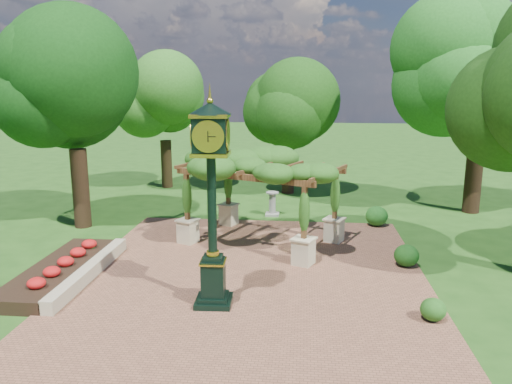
{
  "coord_description": "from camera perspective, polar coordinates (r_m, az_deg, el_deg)",
  "views": [
    {
      "loc": [
        1.45,
        -12.46,
        5.46
      ],
      "look_at": [
        0.0,
        2.5,
        2.2
      ],
      "focal_mm": 35.0,
      "sensor_mm": 36.0,
      "label": 1
    }
  ],
  "objects": [
    {
      "name": "tree_west_near",
      "position": [
        19.98,
        -20.21,
        11.37
      ],
      "size": [
        4.53,
        4.53,
        7.87
      ],
      "color": "#322014",
      "rests_on": "ground"
    },
    {
      "name": "shrub_back",
      "position": [
        20.01,
        13.62,
        -2.69
      ],
      "size": [
        0.98,
        0.98,
        0.77
      ],
      "primitive_type": "ellipsoid",
      "rotation": [
        0.0,
        0.0,
        0.17
      ],
      "color": "#21611C",
      "rests_on": "brick_plaza"
    },
    {
      "name": "ground",
      "position": [
        13.68,
        -1.03,
        -11.29
      ],
      "size": [
        120.0,
        120.0,
        0.0
      ],
      "primitive_type": "plane",
      "color": "#1E4714",
      "rests_on": "ground"
    },
    {
      "name": "sundial",
      "position": [
        21.1,
        1.87,
        -1.51
      ],
      "size": [
        0.58,
        0.58,
        1.01
      ],
      "rotation": [
        0.0,
        0.0,
        -0.03
      ],
      "color": "gray",
      "rests_on": "ground"
    },
    {
      "name": "pergola",
      "position": [
        16.98,
        0.63,
        2.67
      ],
      "size": [
        5.94,
        4.95,
        3.2
      ],
      "rotation": [
        0.0,
        0.0,
        -0.42
      ],
      "color": "beige",
      "rests_on": "brick_plaza"
    },
    {
      "name": "pedestal_clock",
      "position": [
        11.98,
        -5.11,
        0.62
      ],
      "size": [
        1.05,
        1.05,
        5.12
      ],
      "rotation": [
        0.0,
        0.0,
        0.04
      ],
      "color": "black",
      "rests_on": "brick_plaza"
    },
    {
      "name": "tree_north",
      "position": [
        25.07,
        3.79,
        9.71
      ],
      "size": [
        3.94,
        3.94,
        6.36
      ],
      "color": "#301D13",
      "rests_on": "ground"
    },
    {
      "name": "border_wall",
      "position": [
        15.24,
        -18.46,
        -8.62
      ],
      "size": [
        0.35,
        5.0,
        0.4
      ],
      "primitive_type": "cube",
      "color": "#C6B793",
      "rests_on": "ground"
    },
    {
      "name": "brick_plaza",
      "position": [
        14.59,
        -0.58,
        -9.66
      ],
      "size": [
        10.0,
        12.0,
        0.04
      ],
      "primitive_type": "cube",
      "color": "brown",
      "rests_on": "ground"
    },
    {
      "name": "shrub_front",
      "position": [
        12.66,
        19.59,
        -12.53
      ],
      "size": [
        0.77,
        0.77,
        0.54
      ],
      "primitive_type": "ellipsoid",
      "rotation": [
        0.0,
        0.0,
        0.36
      ],
      "color": "#205317",
      "rests_on": "brick_plaza"
    },
    {
      "name": "tree_west_far",
      "position": [
        26.87,
        -10.45,
        9.94
      ],
      "size": [
        3.41,
        3.41,
        6.53
      ],
      "color": "#302312",
      "rests_on": "ground"
    },
    {
      "name": "flower_bed",
      "position": [
        15.62,
        -21.51,
        -8.41
      ],
      "size": [
        1.5,
        5.0,
        0.36
      ],
      "primitive_type": "cube",
      "color": "red",
      "rests_on": "ground"
    },
    {
      "name": "tree_east_far",
      "position": [
        23.05,
        24.7,
        14.06
      ],
      "size": [
        4.56,
        4.56,
        9.65
      ],
      "color": "black",
      "rests_on": "ground"
    },
    {
      "name": "shrub_mid",
      "position": [
        15.9,
        16.82,
        -6.96
      ],
      "size": [
        0.89,
        0.89,
        0.67
      ],
      "primitive_type": "ellipsoid",
      "rotation": [
        0.0,
        0.0,
        -0.22
      ],
      "color": "#184814",
      "rests_on": "brick_plaza"
    }
  ]
}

